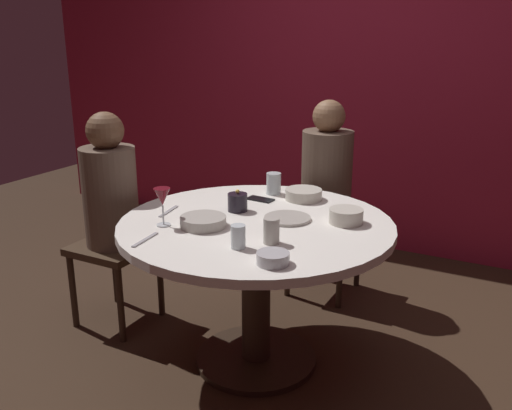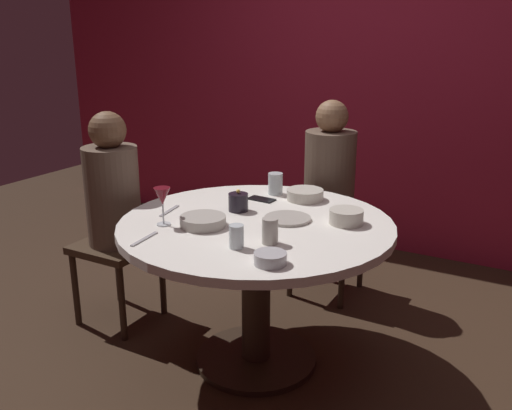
% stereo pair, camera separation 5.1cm
% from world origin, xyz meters
% --- Properties ---
extents(ground_plane, '(8.00, 8.00, 0.00)m').
position_xyz_m(ground_plane, '(0.00, 0.00, 0.00)').
color(ground_plane, '#382619').
extents(back_wall, '(6.00, 0.10, 2.60)m').
position_xyz_m(back_wall, '(0.00, 1.87, 1.30)').
color(back_wall, maroon).
rests_on(back_wall, ground).
extents(dining_table, '(1.28, 1.28, 0.74)m').
position_xyz_m(dining_table, '(0.00, 0.00, 0.58)').
color(dining_table, white).
rests_on(dining_table, ground).
extents(seated_diner_left, '(0.40, 0.40, 1.19)m').
position_xyz_m(seated_diner_left, '(-0.89, 0.00, 0.73)').
color(seated_diner_left, '#3F2D1E').
rests_on(seated_diner_left, ground).
extents(seated_diner_back, '(0.40, 0.40, 1.21)m').
position_xyz_m(seated_diner_back, '(0.00, 0.90, 0.74)').
color(seated_diner_back, '#3F2D1E').
rests_on(seated_diner_back, ground).
extents(candle_holder, '(0.10, 0.10, 0.11)m').
position_xyz_m(candle_holder, '(-0.15, 0.10, 0.79)').
color(candle_holder, black).
rests_on(candle_holder, dining_table).
extents(wine_glass, '(0.08, 0.08, 0.18)m').
position_xyz_m(wine_glass, '(-0.34, -0.25, 0.87)').
color(wine_glass, silver).
rests_on(wine_glass, dining_table).
extents(dinner_plate, '(0.22, 0.22, 0.01)m').
position_xyz_m(dinner_plate, '(0.12, 0.09, 0.75)').
color(dinner_plate, '#B2ADA3').
rests_on(dinner_plate, dining_table).
extents(cell_phone, '(0.15, 0.08, 0.01)m').
position_xyz_m(cell_phone, '(-0.14, 0.31, 0.75)').
color(cell_phone, black).
rests_on(cell_phone, dining_table).
extents(bowl_serving_large, '(0.13, 0.13, 0.05)m').
position_xyz_m(bowl_serving_large, '(0.29, -0.40, 0.76)').
color(bowl_serving_large, '#B7B7BC').
rests_on(bowl_serving_large, dining_table).
extents(bowl_salad_center, '(0.16, 0.16, 0.07)m').
position_xyz_m(bowl_salad_center, '(0.38, 0.18, 0.78)').
color(bowl_salad_center, beige).
rests_on(bowl_salad_center, dining_table).
extents(bowl_small_white, '(0.19, 0.19, 0.06)m').
position_xyz_m(bowl_small_white, '(0.05, 0.43, 0.77)').
color(bowl_small_white, beige).
rests_on(bowl_small_white, dining_table).
extents(bowl_sauce_side, '(0.21, 0.21, 0.05)m').
position_xyz_m(bowl_sauce_side, '(-0.18, -0.17, 0.77)').
color(bowl_sauce_side, '#B2ADA3').
rests_on(bowl_sauce_side, dining_table).
extents(cup_near_candle, '(0.08, 0.08, 0.12)m').
position_xyz_m(cup_near_candle, '(-0.13, 0.45, 0.80)').
color(cup_near_candle, silver).
rests_on(cup_near_candle, dining_table).
extents(cup_by_left_diner, '(0.06, 0.06, 0.10)m').
position_xyz_m(cup_by_left_diner, '(0.09, -0.33, 0.79)').
color(cup_by_left_diner, silver).
rests_on(cup_by_left_diner, dining_table).
extents(cup_by_right_diner, '(0.07, 0.07, 0.11)m').
position_xyz_m(cup_by_right_diner, '(0.19, -0.21, 0.80)').
color(cup_by_right_diner, '#B2ADA3').
rests_on(cup_by_right_diner, dining_table).
extents(fork_near_plate, '(0.03, 0.18, 0.01)m').
position_xyz_m(fork_near_plate, '(-0.30, -0.44, 0.74)').
color(fork_near_plate, '#B7B7BC').
rests_on(fork_near_plate, dining_table).
extents(knife_near_plate, '(0.05, 0.18, 0.01)m').
position_xyz_m(knife_near_plate, '(-0.44, -0.08, 0.74)').
color(knife_near_plate, '#B7B7BC').
rests_on(knife_near_plate, dining_table).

